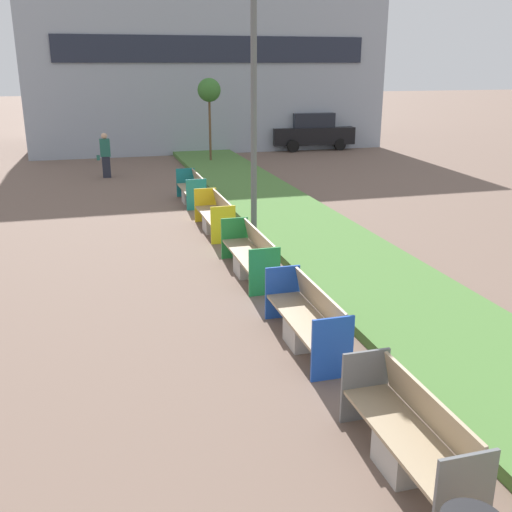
{
  "coord_description": "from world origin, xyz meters",
  "views": [
    {
      "loc": [
        -2.15,
        1.78,
        4.26
      ],
      "look_at": [
        0.9,
        12.66,
        0.6
      ],
      "focal_mm": 42.0,
      "sensor_mm": 36.0,
      "label": 1
    }
  ],
  "objects_px": {
    "bench_green_frame": "(250,257)",
    "street_lamp_post": "(254,87)",
    "bench_grey_frame": "(409,441)",
    "parked_car_distant": "(311,131)",
    "pedestrian_walking": "(105,155)",
    "bench_yellow_frame": "(215,218)",
    "sapling_tree_far": "(209,91)",
    "bench_teal_frame": "(192,191)",
    "bench_blue_frame": "(307,323)"
  },
  "relations": [
    {
      "from": "bench_teal_frame",
      "to": "street_lamp_post",
      "type": "distance_m",
      "value": 6.19
    },
    {
      "from": "sapling_tree_far",
      "to": "bench_teal_frame",
      "type": "bearing_deg",
      "value": -105.91
    },
    {
      "from": "sapling_tree_far",
      "to": "pedestrian_walking",
      "type": "bearing_deg",
      "value": -155.21
    },
    {
      "from": "bench_yellow_frame",
      "to": "street_lamp_post",
      "type": "height_order",
      "value": "street_lamp_post"
    },
    {
      "from": "bench_grey_frame",
      "to": "parked_car_distant",
      "type": "distance_m",
      "value": 25.73
    },
    {
      "from": "bench_teal_frame",
      "to": "pedestrian_walking",
      "type": "relative_size",
      "value": 1.2
    },
    {
      "from": "bench_yellow_frame",
      "to": "street_lamp_post",
      "type": "xyz_separation_m",
      "value": [
        0.61,
        -1.61,
        3.36
      ]
    },
    {
      "from": "bench_blue_frame",
      "to": "bench_green_frame",
      "type": "relative_size",
      "value": 0.93
    },
    {
      "from": "bench_grey_frame",
      "to": "street_lamp_post",
      "type": "xyz_separation_m",
      "value": [
        0.61,
        8.52,
        3.36
      ]
    },
    {
      "from": "bench_grey_frame",
      "to": "sapling_tree_far",
      "type": "xyz_separation_m",
      "value": [
        2.1,
        21.04,
        2.74
      ]
    },
    {
      "from": "street_lamp_post",
      "to": "pedestrian_walking",
      "type": "xyz_separation_m",
      "value": [
        -3.06,
        10.42,
        -2.86
      ]
    },
    {
      "from": "bench_grey_frame",
      "to": "street_lamp_post",
      "type": "bearing_deg",
      "value": 85.89
    },
    {
      "from": "bench_yellow_frame",
      "to": "sapling_tree_far",
      "type": "relative_size",
      "value": 0.63
    },
    {
      "from": "bench_blue_frame",
      "to": "bench_teal_frame",
      "type": "height_order",
      "value": "same"
    },
    {
      "from": "bench_yellow_frame",
      "to": "sapling_tree_far",
      "type": "bearing_deg",
      "value": 79.13
    },
    {
      "from": "bench_teal_frame",
      "to": "sapling_tree_far",
      "type": "height_order",
      "value": "sapling_tree_far"
    },
    {
      "from": "bench_blue_frame",
      "to": "bench_teal_frame",
      "type": "relative_size",
      "value": 1.11
    },
    {
      "from": "bench_teal_frame",
      "to": "pedestrian_walking",
      "type": "height_order",
      "value": "pedestrian_walking"
    },
    {
      "from": "bench_blue_frame",
      "to": "pedestrian_walking",
      "type": "xyz_separation_m",
      "value": [
        -2.45,
        15.75,
        0.5
      ]
    },
    {
      "from": "bench_green_frame",
      "to": "bench_yellow_frame",
      "type": "xyz_separation_m",
      "value": [
        -0.0,
        3.52,
        -0.0
      ]
    },
    {
      "from": "street_lamp_post",
      "to": "pedestrian_walking",
      "type": "relative_size",
      "value": 3.92
    },
    {
      "from": "bench_grey_frame",
      "to": "bench_green_frame",
      "type": "xyz_separation_m",
      "value": [
        0.0,
        6.6,
        0.01
      ]
    },
    {
      "from": "bench_grey_frame",
      "to": "parked_car_distant",
      "type": "xyz_separation_m",
      "value": [
        8.04,
        24.43,
        0.54
      ]
    },
    {
      "from": "bench_blue_frame",
      "to": "bench_teal_frame",
      "type": "xyz_separation_m",
      "value": [
        -0.0,
        10.49,
        -0.01
      ]
    },
    {
      "from": "bench_teal_frame",
      "to": "parked_car_distant",
      "type": "bearing_deg",
      "value": 53.22
    },
    {
      "from": "bench_green_frame",
      "to": "sapling_tree_far",
      "type": "relative_size",
      "value": 0.67
    },
    {
      "from": "bench_blue_frame",
      "to": "bench_green_frame",
      "type": "distance_m",
      "value": 3.42
    },
    {
      "from": "sapling_tree_far",
      "to": "parked_car_distant",
      "type": "distance_m",
      "value": 7.18
    },
    {
      "from": "bench_yellow_frame",
      "to": "sapling_tree_far",
      "type": "distance_m",
      "value": 11.45
    },
    {
      "from": "bench_yellow_frame",
      "to": "parked_car_distant",
      "type": "bearing_deg",
      "value": 60.67
    },
    {
      "from": "bench_grey_frame",
      "to": "pedestrian_walking",
      "type": "relative_size",
      "value": 1.24
    },
    {
      "from": "bench_teal_frame",
      "to": "sapling_tree_far",
      "type": "relative_size",
      "value": 0.56
    },
    {
      "from": "bench_grey_frame",
      "to": "pedestrian_walking",
      "type": "distance_m",
      "value": 19.1
    },
    {
      "from": "bench_blue_frame",
      "to": "parked_car_distant",
      "type": "xyz_separation_m",
      "value": [
        8.04,
        21.24,
        0.54
      ]
    },
    {
      "from": "bench_blue_frame",
      "to": "sapling_tree_far",
      "type": "height_order",
      "value": "sapling_tree_far"
    },
    {
      "from": "pedestrian_walking",
      "to": "bench_blue_frame",
      "type": "bearing_deg",
      "value": -81.16
    },
    {
      "from": "bench_blue_frame",
      "to": "street_lamp_post",
      "type": "xyz_separation_m",
      "value": [
        0.61,
        5.33,
        3.36
      ]
    },
    {
      "from": "bench_grey_frame",
      "to": "bench_teal_frame",
      "type": "height_order",
      "value": "same"
    },
    {
      "from": "sapling_tree_far",
      "to": "bench_grey_frame",
      "type": "bearing_deg",
      "value": -95.7
    },
    {
      "from": "bench_green_frame",
      "to": "bench_yellow_frame",
      "type": "bearing_deg",
      "value": 90.03
    },
    {
      "from": "bench_teal_frame",
      "to": "street_lamp_post",
      "type": "relative_size",
      "value": 0.31
    },
    {
      "from": "bench_blue_frame",
      "to": "pedestrian_walking",
      "type": "relative_size",
      "value": 1.33
    },
    {
      "from": "bench_teal_frame",
      "to": "parked_car_distant",
      "type": "distance_m",
      "value": 13.44
    },
    {
      "from": "bench_yellow_frame",
      "to": "bench_teal_frame",
      "type": "height_order",
      "value": "same"
    },
    {
      "from": "bench_green_frame",
      "to": "bench_teal_frame",
      "type": "height_order",
      "value": "same"
    },
    {
      "from": "bench_grey_frame",
      "to": "bench_blue_frame",
      "type": "xyz_separation_m",
      "value": [
        0.0,
        3.19,
        0.0
      ]
    },
    {
      "from": "bench_green_frame",
      "to": "street_lamp_post",
      "type": "distance_m",
      "value": 3.91
    },
    {
      "from": "bench_yellow_frame",
      "to": "bench_green_frame",
      "type": "bearing_deg",
      "value": -89.97
    },
    {
      "from": "bench_teal_frame",
      "to": "pedestrian_walking",
      "type": "bearing_deg",
      "value": 114.93
    },
    {
      "from": "bench_grey_frame",
      "to": "parked_car_distant",
      "type": "relative_size",
      "value": 0.49
    }
  ]
}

